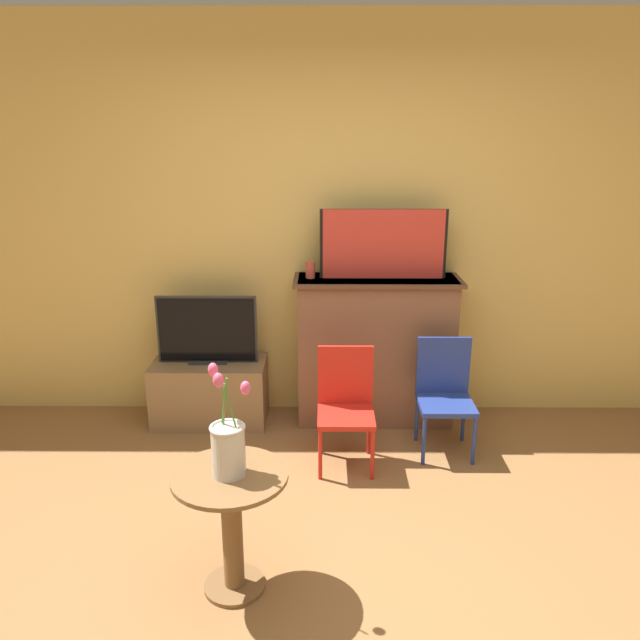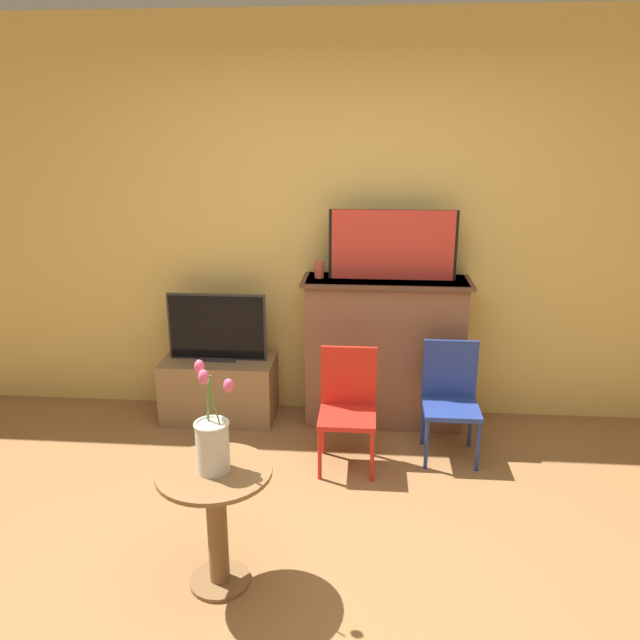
{
  "view_description": "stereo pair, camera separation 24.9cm",
  "coord_description": "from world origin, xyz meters",
  "px_view_note": "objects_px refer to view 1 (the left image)",
  "views": [
    {
      "loc": [
        -0.08,
        -2.13,
        1.98
      ],
      "look_at": [
        -0.11,
        1.15,
        0.97
      ],
      "focal_mm": 35.0,
      "sensor_mm": 36.0,
      "label": 1
    },
    {
      "loc": [
        0.17,
        -2.12,
        1.98
      ],
      "look_at": [
        -0.11,
        1.15,
        0.97
      ],
      "focal_mm": 35.0,
      "sensor_mm": 36.0,
      "label": 2
    }
  ],
  "objects_px": {
    "painting": "(383,244)",
    "vase_tulips": "(228,444)",
    "chair_red": "(346,401)",
    "chair_blue": "(445,390)",
    "tv_monitor": "(207,331)"
  },
  "relations": [
    {
      "from": "tv_monitor",
      "to": "vase_tulips",
      "type": "distance_m",
      "value": 1.72
    },
    {
      "from": "painting",
      "to": "chair_red",
      "type": "relative_size",
      "value": 1.16
    },
    {
      "from": "chair_blue",
      "to": "vase_tulips",
      "type": "xyz_separation_m",
      "value": [
        -1.16,
        -1.3,
        0.32
      ]
    },
    {
      "from": "painting",
      "to": "chair_blue",
      "type": "bearing_deg",
      "value": -48.86
    },
    {
      "from": "tv_monitor",
      "to": "vase_tulips",
      "type": "height_order",
      "value": "vase_tulips"
    },
    {
      "from": "chair_red",
      "to": "chair_blue",
      "type": "xyz_separation_m",
      "value": [
        0.63,
        0.17,
        0.0
      ]
    },
    {
      "from": "chair_red",
      "to": "painting",
      "type": "bearing_deg",
      "value": 66.89
    },
    {
      "from": "painting",
      "to": "vase_tulips",
      "type": "height_order",
      "value": "painting"
    },
    {
      "from": "tv_monitor",
      "to": "chair_blue",
      "type": "distance_m",
      "value": 1.62
    },
    {
      "from": "chair_red",
      "to": "vase_tulips",
      "type": "distance_m",
      "value": 1.28
    },
    {
      "from": "chair_blue",
      "to": "vase_tulips",
      "type": "relative_size",
      "value": 1.54
    },
    {
      "from": "chair_red",
      "to": "vase_tulips",
      "type": "bearing_deg",
      "value": -115.32
    },
    {
      "from": "painting",
      "to": "chair_red",
      "type": "height_order",
      "value": "painting"
    },
    {
      "from": "painting",
      "to": "tv_monitor",
      "type": "distance_m",
      "value": 1.32
    },
    {
      "from": "tv_monitor",
      "to": "chair_blue",
      "type": "xyz_separation_m",
      "value": [
        1.56,
        -0.38,
        -0.27
      ]
    }
  ]
}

